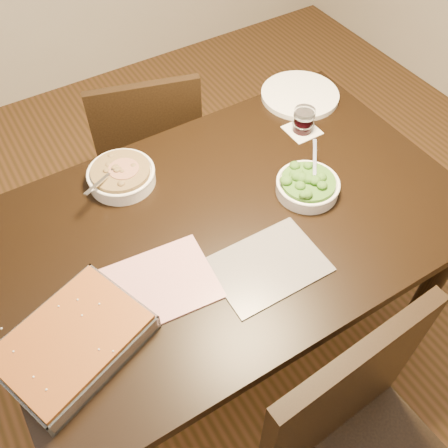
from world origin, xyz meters
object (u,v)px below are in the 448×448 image
object	(u,v)px
stew_bowl	(121,175)
wine_tumbler	(304,120)
table	(230,237)
baking_dish	(73,342)
chair_far	(149,149)
dinner_plate	(300,95)
broccoli_bowl	(308,185)

from	to	relation	value
stew_bowl	wine_tumbler	world-z (taller)	wine_tumbler
table	wine_tumbler	bearing A→B (deg)	25.98
stew_bowl	wine_tumbler	bearing A→B (deg)	-8.76
baking_dish	wine_tumbler	bearing A→B (deg)	0.63
wine_tumbler	chair_far	distance (m)	0.69
stew_bowl	baking_dish	distance (m)	0.56
chair_far	stew_bowl	bearing A→B (deg)	73.43
dinner_plate	chair_far	distance (m)	0.65
stew_bowl	chair_far	size ratio (longest dim) A/B	0.24
baking_dish	chair_far	world-z (taller)	chair_far
wine_tumbler	chair_far	xyz separation A→B (m)	(-0.39, 0.48, -0.31)
broccoli_bowl	wine_tumbler	world-z (taller)	wine_tumbler
chair_far	table	bearing A→B (deg)	103.51
stew_bowl	wine_tumbler	distance (m)	0.64
table	chair_far	distance (m)	0.70
table	dinner_plate	bearing A→B (deg)	34.41
table	broccoli_bowl	bearing A→B (deg)	-7.67
baking_dish	dinner_plate	size ratio (longest dim) A/B	1.42
table	stew_bowl	world-z (taller)	stew_bowl
table	chair_far	xyz separation A→B (m)	(0.03, 0.68, -0.17)
table	chair_far	bearing A→B (deg)	87.50
stew_bowl	dinner_plate	xyz separation A→B (m)	(0.74, 0.06, -0.02)
stew_bowl	wine_tumbler	xyz separation A→B (m)	(0.63, -0.10, 0.02)
wine_tumbler	chair_far	size ratio (longest dim) A/B	0.10
table	baking_dish	bearing A→B (deg)	-164.07
table	broccoli_bowl	size ratio (longest dim) A/B	6.95
stew_bowl	dinner_plate	size ratio (longest dim) A/B	0.74
broccoli_bowl	dinner_plate	xyz separation A→B (m)	(0.27, 0.39, -0.02)
broccoli_bowl	baking_dish	xyz separation A→B (m)	(-0.80, -0.12, 0.00)
broccoli_bowl	chair_far	bearing A→B (deg)	107.50
baking_dish	wine_tumbler	xyz separation A→B (m)	(0.96, 0.36, 0.02)
table	dinner_plate	xyz separation A→B (m)	(0.53, 0.36, 0.10)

